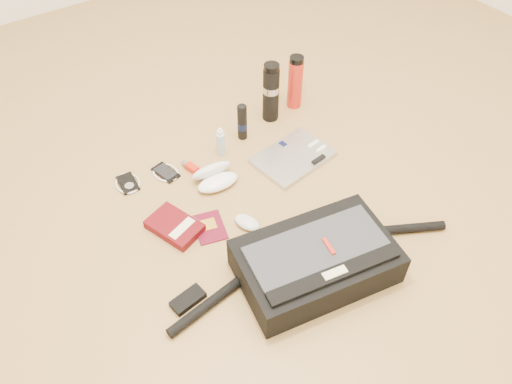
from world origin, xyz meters
TOP-DOWN VIEW (x-y plane):
  - ground at (0.00, 0.00)m, footprint 4.00×4.00m
  - messenger_bag at (-0.04, -0.27)m, footprint 1.02×0.40m
  - laptop at (0.24, 0.20)m, footprint 0.33×0.25m
  - book at (-0.33, 0.16)m, footprint 0.18×0.22m
  - passport at (-0.23, 0.09)m, footprint 0.14×0.16m
  - mouse at (-0.11, 0.02)m, footprint 0.09×0.12m
  - sunglasses_case at (-0.09, 0.27)m, footprint 0.18×0.15m
  - ipod at (-0.38, 0.46)m, footprint 0.10×0.11m
  - phone at (-0.23, 0.43)m, footprint 0.11×0.12m
  - inhaler at (-0.13, 0.39)m, footprint 0.04×0.10m
  - spray_bottle at (0.02, 0.40)m, footprint 0.04×0.04m
  - aerosol_can at (0.15, 0.44)m, footprint 0.05×0.05m
  - thermos_black at (0.32, 0.48)m, footprint 0.08×0.08m
  - thermos_red at (0.47, 0.49)m, footprint 0.08×0.08m

SIDE VIEW (x-z plane):
  - ground at x=0.00m, z-range 0.00..0.00m
  - passport at x=-0.23m, z-range 0.00..0.01m
  - phone at x=-0.23m, z-range 0.00..0.01m
  - ipod at x=-0.38m, z-range 0.00..0.01m
  - laptop at x=0.24m, z-range 0.00..0.03m
  - inhaler at x=-0.13m, z-range 0.00..0.03m
  - mouse at x=-0.11m, z-range 0.00..0.03m
  - book at x=-0.33m, z-range 0.00..0.03m
  - sunglasses_case at x=-0.09m, z-range -0.01..0.08m
  - spray_bottle at x=0.02m, z-range -0.01..0.12m
  - messenger_bag at x=-0.04m, z-range -0.01..0.14m
  - aerosol_can at x=0.15m, z-range 0.00..0.17m
  - thermos_red at x=0.47m, z-range 0.00..0.25m
  - thermos_black at x=0.32m, z-range 0.00..0.27m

